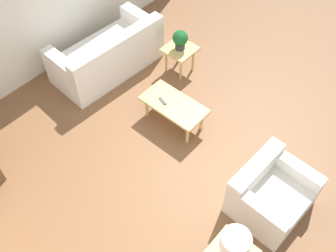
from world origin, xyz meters
name	(u,v)px	position (x,y,z in m)	size (l,w,h in m)	color
ground_plane	(189,155)	(0.00, 0.00, 0.00)	(14.00, 14.00, 0.00)	brown
sofa	(108,56)	(2.17, -0.50, 0.31)	(1.01, 1.89, 0.83)	white
armchair	(270,194)	(-1.27, -0.04, 0.28)	(0.86, 0.98, 0.70)	silver
coffee_table	(174,106)	(0.58, -0.33, 0.35)	(0.99, 0.51, 0.40)	tan
side_table_plant	(180,52)	(1.25, -1.27, 0.41)	(0.48, 0.48, 0.49)	tan
potted_plant	(180,39)	(1.25, -1.27, 0.68)	(0.25, 0.25, 0.34)	#333338
table_lamp	(235,244)	(-1.38, 0.99, 0.75)	(0.32, 0.32, 0.41)	#333333
remote_control	(163,101)	(0.74, -0.26, 0.41)	(0.16, 0.09, 0.02)	#4C4C51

